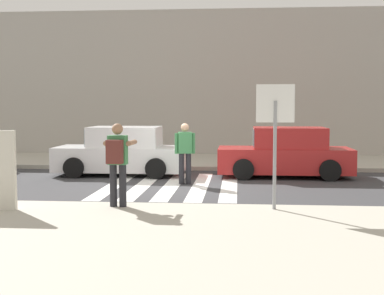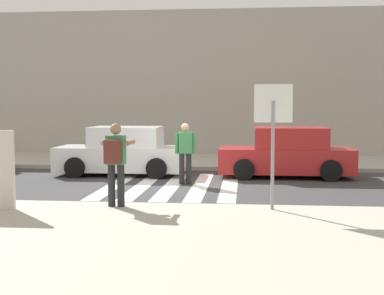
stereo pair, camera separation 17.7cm
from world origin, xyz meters
TOP-DOWN VIEW (x-y plane):
  - ground_plane at (0.00, 0.00)m, footprint 120.00×120.00m
  - sidewalk_near at (0.00, -6.20)m, footprint 60.00×6.00m
  - sidewalk_far at (0.00, 6.00)m, footprint 60.00×4.80m
  - building_facade_far at (0.00, 10.40)m, footprint 56.00×4.00m
  - crosswalk_stripe_0 at (-1.60, 0.20)m, footprint 0.44×5.20m
  - crosswalk_stripe_1 at (-0.80, 0.20)m, footprint 0.44×5.20m
  - crosswalk_stripe_2 at (0.00, 0.20)m, footprint 0.44×5.20m
  - crosswalk_stripe_3 at (0.80, 0.20)m, footprint 0.44×5.20m
  - crosswalk_stripe_4 at (1.60, 0.20)m, footprint 0.44×5.20m
  - stop_sign at (2.57, -3.67)m, footprint 0.76×0.08m
  - photographer_with_backpack at (-0.64, -3.71)m, footprint 0.61×0.86m
  - pedestrian_crossing at (0.34, 0.48)m, footprint 0.57×0.31m
  - parked_car_white at (-1.87, 2.30)m, footprint 4.10×1.92m
  - parked_car_red at (3.31, 2.30)m, footprint 4.10×1.92m

SIDE VIEW (x-z plane):
  - ground_plane at x=0.00m, z-range 0.00..0.00m
  - crosswalk_stripe_0 at x=-1.60m, z-range 0.00..0.01m
  - crosswalk_stripe_1 at x=-0.80m, z-range 0.00..0.01m
  - crosswalk_stripe_2 at x=0.00m, z-range 0.00..0.01m
  - crosswalk_stripe_3 at x=0.80m, z-range 0.00..0.01m
  - crosswalk_stripe_4 at x=1.60m, z-range 0.00..0.01m
  - sidewalk_near at x=0.00m, z-range 0.00..0.14m
  - sidewalk_far at x=0.00m, z-range 0.00..0.14m
  - parked_car_white at x=-1.87m, z-range -0.05..1.50m
  - parked_car_red at x=3.31m, z-range -0.05..1.50m
  - pedestrian_crossing at x=0.34m, z-range 0.11..1.84m
  - photographer_with_backpack at x=-0.64m, z-range 0.31..2.03m
  - stop_sign at x=2.57m, z-range 0.71..3.23m
  - building_facade_far at x=0.00m, z-range 0.00..6.29m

